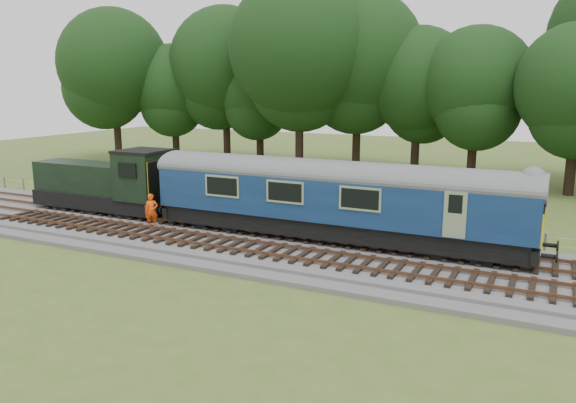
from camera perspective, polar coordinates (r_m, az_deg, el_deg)
The scene contains 9 objects.
ground at distance 25.96m, azimuth 1.54°, elevation -5.18°, with size 120.00×120.00×0.00m, color #445F23.
ballast at distance 25.91m, azimuth 1.54°, elevation -4.81°, with size 70.00×7.00×0.35m, color #4C4C4F.
track_north at distance 27.07m, azimuth 2.78°, elevation -3.56°, with size 67.20×2.40×0.21m.
track_south at distance 24.45m, azimuth -0.02°, elevation -5.24°, with size 67.20×2.40×0.21m.
fence at distance 29.96m, azimuth 5.12°, elevation -2.91°, with size 64.00×0.12×1.00m, color #6B6054, non-canonical shape.
tree_line at distance 46.39m, azimuth 12.91°, elevation 2.08°, with size 70.00×8.00×18.00m, color black, non-canonical shape.
dmu_railcar at distance 26.25m, azimuth 4.61°, elevation 0.84°, with size 18.05×2.86×3.88m.
shunter_loco at distance 33.92m, azimuth -17.87°, elevation 1.71°, with size 8.91×2.60×3.38m.
worker at distance 29.58m, azimuth -13.69°, elevation -0.93°, with size 0.64×0.42×1.77m, color #FD4B0D.
Camera 1 is at (10.27, -22.60, 7.57)m, focal length 35.00 mm.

